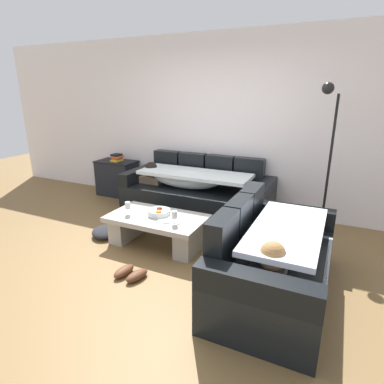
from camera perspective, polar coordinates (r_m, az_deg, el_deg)
ground_plane at (r=3.70m, az=-7.40°, el=-12.43°), size 14.00×14.00×0.00m
back_wall at (r=5.16m, az=5.19°, el=12.05°), size 9.00×0.10×2.70m
couch_along_wall at (r=4.97m, az=0.54°, el=-0.12°), size 2.28×0.92×0.88m
couch_near_window at (r=3.14m, az=14.45°, el=-11.72°), size 0.92×1.74×0.88m
coffee_table at (r=4.00m, az=-6.24°, el=-6.19°), size 1.20×0.68×0.38m
fruit_bowl at (r=3.95m, az=-5.92°, el=-3.64°), size 0.28×0.28×0.10m
wine_glass_near_left at (r=4.00m, az=-11.45°, el=-2.45°), size 0.07×0.07×0.17m
wine_glass_near_right at (r=3.64m, az=-3.19°, el=-4.19°), size 0.07×0.07×0.17m
open_magazine at (r=3.80m, az=-3.95°, el=-5.01°), size 0.33×0.28×0.01m
side_cabinet at (r=6.02m, az=-13.24°, el=2.47°), size 0.72×0.44×0.64m
book_stack_on_cabinet at (r=5.91m, az=-13.31°, el=6.02°), size 0.18×0.22×0.13m
floor_lamp at (r=4.31m, az=22.91°, el=6.49°), size 0.33×0.31×1.95m
pair_of_shoes at (r=3.46m, az=-11.01°, el=-14.11°), size 0.33×0.29×0.09m
crumpled_garment at (r=4.42m, az=-15.45°, el=-6.89°), size 0.50×0.51×0.12m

